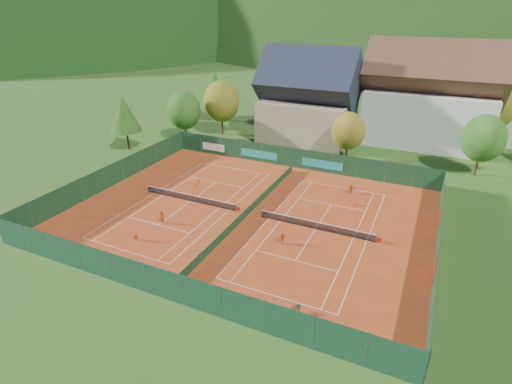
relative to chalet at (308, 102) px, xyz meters
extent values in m
plane|color=#295119|center=(3.00, -30.00, -6.64)|extent=(600.00, 600.00, 0.00)
cube|color=#A23917|center=(3.00, -30.00, -6.62)|extent=(40.00, 32.00, 0.01)
cube|color=white|center=(-5.00, -18.12, -6.61)|extent=(10.97, 0.06, 0.00)
cube|color=white|center=(-5.00, -41.88, -6.61)|extent=(10.97, 0.06, 0.00)
cube|color=white|center=(-10.48, -30.00, -6.61)|extent=(0.06, 23.77, 0.00)
cube|color=white|center=(0.49, -30.00, -6.61)|extent=(0.06, 23.77, 0.00)
cube|color=white|center=(-9.12, -30.00, -6.61)|extent=(0.06, 23.77, 0.00)
cube|color=white|center=(-0.88, -30.00, -6.61)|extent=(0.06, 23.77, 0.00)
cube|color=white|center=(-5.00, -23.60, -6.61)|extent=(8.23, 0.06, 0.00)
cube|color=white|center=(-5.00, -36.40, -6.61)|extent=(8.23, 0.06, 0.00)
cube|color=white|center=(-5.00, -30.00, -6.61)|extent=(0.06, 12.80, 0.00)
cube|color=white|center=(11.00, -18.12, -6.61)|extent=(10.97, 0.06, 0.00)
cube|color=white|center=(11.00, -41.88, -6.61)|extent=(10.97, 0.06, 0.00)
cube|color=white|center=(5.51, -30.00, -6.61)|extent=(0.06, 23.77, 0.00)
cube|color=white|center=(16.48, -30.00, -6.61)|extent=(0.06, 23.77, 0.00)
cube|color=white|center=(6.88, -30.00, -6.61)|extent=(0.06, 23.77, 0.00)
cube|color=white|center=(15.12, -30.00, -6.61)|extent=(0.06, 23.77, 0.00)
cube|color=white|center=(11.00, -23.60, -6.61)|extent=(8.23, 0.06, 0.00)
cube|color=white|center=(11.00, -36.40, -6.61)|extent=(8.23, 0.06, 0.00)
cube|color=white|center=(11.00, -30.00, -6.61)|extent=(0.06, 12.80, 0.00)
cylinder|color=#59595B|center=(-11.40, -30.00, -6.11)|extent=(0.10, 0.10, 1.02)
cylinder|color=#59595B|center=(1.40, -30.00, -6.11)|extent=(0.10, 0.10, 1.02)
cube|color=black|center=(-5.00, -30.00, -6.16)|extent=(12.80, 0.02, 0.86)
cube|color=white|center=(-5.00, -30.00, -5.73)|extent=(12.80, 0.04, 0.06)
cube|color=red|center=(1.65, -30.00, -6.17)|extent=(0.40, 0.04, 0.40)
cylinder|color=#59595B|center=(4.60, -30.00, -6.11)|extent=(0.10, 0.10, 1.02)
cylinder|color=#59595B|center=(17.40, -30.00, -6.11)|extent=(0.10, 0.10, 1.02)
cube|color=black|center=(11.00, -30.00, -6.16)|extent=(12.80, 0.02, 0.86)
cube|color=white|center=(11.00, -30.00, -5.73)|extent=(12.80, 0.04, 0.06)
cube|color=red|center=(17.65, -30.00, -6.17)|extent=(0.40, 0.04, 0.40)
cube|color=#14381B|center=(3.00, -30.00, -6.12)|extent=(0.03, 28.80, 1.00)
cube|color=#12331B|center=(3.00, -14.00, -5.12)|extent=(40.00, 0.04, 3.00)
cube|color=teal|center=(-3.00, -14.06, -5.42)|extent=(6.00, 0.03, 1.20)
cube|color=teal|center=(7.00, -14.06, -5.42)|extent=(6.00, 0.03, 1.20)
cube|color=silver|center=(-11.00, -14.06, -5.42)|extent=(4.00, 0.03, 1.20)
cube|color=#143721|center=(3.00, -46.00, -5.12)|extent=(40.00, 0.04, 3.00)
cube|color=#14391D|center=(-17.00, -30.00, -5.12)|extent=(0.04, 32.00, 3.00)
cube|color=#13351C|center=(23.00, -30.00, -5.12)|extent=(0.04, 32.00, 3.00)
cube|color=#B21414|center=(22.94, -34.00, -5.42)|extent=(0.03, 3.00, 1.20)
cube|color=#B21414|center=(22.94, -24.00, -5.42)|extent=(0.03, 3.00, 1.20)
cube|color=tan|center=(0.00, 0.00, -3.12)|extent=(15.00, 12.00, 7.00)
cube|color=#1E2333|center=(0.00, 0.00, 3.38)|extent=(16.20, 12.00, 12.00)
cube|color=silver|center=(19.00, 6.00, -2.12)|extent=(20.00, 11.00, 9.00)
cube|color=brown|center=(19.00, 6.00, 5.13)|extent=(21.60, 11.00, 11.00)
cylinder|color=#432E18|center=(-19.00, -10.00, -5.22)|extent=(0.36, 0.36, 2.80)
ellipsoid|color=#255B1A|center=(-19.00, -10.00, -1.22)|extent=(5.72, 5.72, 6.58)
cylinder|color=#462D19|center=(-15.00, -4.00, -5.05)|extent=(0.36, 0.36, 3.15)
ellipsoid|color=olive|center=(-15.00, -4.00, -0.55)|extent=(6.44, 6.44, 7.40)
cylinder|color=#4A311A|center=(-21.00, 4.00, -4.87)|extent=(0.36, 0.36, 3.50)
cone|color=#1D5718|center=(-21.00, 4.00, 0.13)|extent=(5.60, 5.60, 6.50)
cylinder|color=#402617|center=(9.00, -8.00, -5.40)|extent=(0.36, 0.36, 2.45)
ellipsoid|color=olive|center=(9.00, -8.00, -1.90)|extent=(5.01, 5.01, 5.76)
cylinder|color=#49321A|center=(27.00, -6.00, -5.22)|extent=(0.36, 0.36, 2.80)
ellipsoid|color=#2C611B|center=(27.00, -6.00, -1.22)|extent=(5.72, 5.72, 6.58)
cylinder|color=#432818|center=(-25.00, -18.00, -5.05)|extent=(0.36, 0.36, 3.15)
cone|color=#245217|center=(-25.00, -18.00, -0.55)|extent=(5.04, 5.04, 5.85)
cylinder|color=#462C19|center=(29.00, 10.00, -4.87)|extent=(0.36, 0.36, 3.50)
ellipsoid|color=olive|center=(29.00, 10.00, 0.13)|extent=(7.15, 7.15, 8.22)
ellipsoid|color=black|center=(13.00, 270.00, -48.97)|extent=(440.00, 440.00, 242.00)
ellipsoid|color=black|center=(-217.00, 130.00, -42.32)|extent=(340.00, 340.00, 204.00)
cylinder|color=slate|center=(13.40, -43.09, -6.22)|extent=(0.02, 0.02, 0.80)
cylinder|color=slate|center=(13.70, -43.09, -6.22)|extent=(0.02, 0.02, 0.80)
cylinder|color=slate|center=(13.40, -42.79, -6.22)|extent=(0.02, 0.02, 0.80)
cylinder|color=slate|center=(13.70, -42.79, -6.22)|extent=(0.02, 0.02, 0.80)
cube|color=slate|center=(13.55, -42.94, -6.07)|extent=(0.34, 0.34, 0.30)
ellipsoid|color=#CCD833|center=(13.55, -42.94, -6.04)|extent=(0.28, 0.28, 0.16)
sphere|color=#CCD833|center=(-5.45, -35.21, -6.59)|extent=(0.07, 0.07, 0.07)
sphere|color=#CCD833|center=(8.69, -37.38, -6.59)|extent=(0.07, 0.07, 0.07)
sphere|color=#CCD833|center=(7.64, -25.29, -6.59)|extent=(0.07, 0.07, 0.07)
imported|color=#FB5B16|center=(-5.06, -39.90, -6.00)|extent=(0.55, 0.52, 1.26)
imported|color=#EA5B14|center=(-4.76, -35.90, -5.86)|extent=(0.79, 0.65, 1.53)
imported|color=#D36012|center=(-6.01, -26.43, -5.90)|extent=(0.97, 0.61, 1.45)
imported|color=orange|center=(8.80, -34.23, -5.91)|extent=(0.83, 0.85, 1.43)
imported|color=#F34C15|center=(13.46, -22.65, -6.01)|extent=(0.63, 0.44, 1.22)
imported|color=orange|center=(12.40, -19.58, -5.92)|extent=(1.36, 0.64, 1.41)
camera|label=1|loc=(20.80, -66.42, 15.46)|focal=28.00mm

